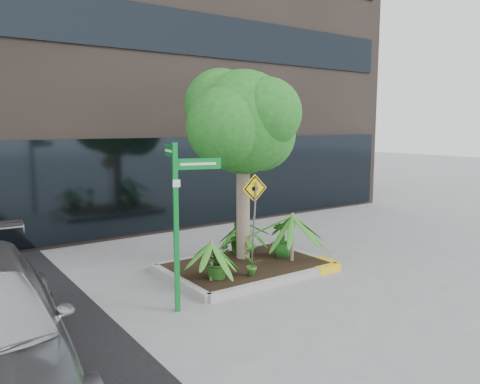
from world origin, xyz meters
TOP-DOWN VIEW (x-y plane):
  - ground at (0.00, 0.00)m, footprint 80.00×80.00m
  - planter at (0.23, 0.27)m, footprint 3.35×2.36m
  - tree at (0.42, 0.73)m, footprint 2.83×2.51m
  - palm_front at (1.14, -0.09)m, footprint 1.17×1.17m
  - palm_left at (-0.95, -0.19)m, footprint 0.86×0.86m
  - palm_back at (0.65, 1.04)m, footprint 0.87×0.87m
  - shrub_a at (-0.81, -0.14)m, footprint 0.91×0.91m
  - shrub_b at (1.18, 0.28)m, footprint 0.63×0.63m
  - shrub_c at (-0.18, -0.41)m, footprint 0.38×0.38m
  - shrub_d at (0.57, 1.08)m, footprint 0.62×0.62m
  - street_sign_post at (-1.93, -0.77)m, footprint 0.79×0.95m
  - cattle_sign at (0.32, 0.18)m, footprint 0.58×0.20m

SIDE VIEW (x-z plane):
  - ground at x=0.00m, z-range 0.00..0.00m
  - planter at x=0.23m, z-range 0.03..0.18m
  - shrub_c at x=-0.18m, z-range 0.15..0.82m
  - shrub_a at x=-0.81m, z-range 0.15..0.88m
  - shrub_b at x=1.18m, z-range 0.15..0.94m
  - shrub_d at x=0.57m, z-range 0.15..0.96m
  - palm_left at x=-0.95m, z-range 0.39..1.35m
  - palm_back at x=0.65m, z-range 0.39..1.35m
  - palm_front at x=1.14m, z-range 0.47..1.77m
  - cattle_sign at x=0.32m, z-range 0.48..2.38m
  - street_sign_post at x=-1.93m, z-range 0.33..3.09m
  - tree at x=0.42m, z-range 0.98..5.22m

